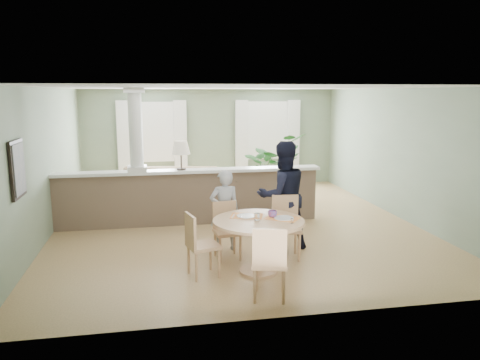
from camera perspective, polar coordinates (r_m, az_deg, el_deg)
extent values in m
plane|color=tan|center=(9.45, -0.53, -5.40)|extent=(8.00, 8.00, 0.00)
cube|color=gray|center=(13.10, -3.57, 5.10)|extent=(7.00, 0.02, 2.70)
cube|color=gray|center=(9.24, -22.46, 1.98)|extent=(0.02, 8.00, 2.70)
cube|color=gray|center=(10.36, 18.93, 3.07)|extent=(0.02, 8.00, 2.70)
cube|color=gray|center=(5.34, 6.89, -3.12)|extent=(7.00, 0.02, 2.70)
cube|color=white|center=(9.08, -0.56, 11.20)|extent=(7.00, 8.00, 0.02)
cube|color=white|center=(12.96, -10.64, 5.77)|extent=(1.10, 0.02, 1.50)
cube|color=white|center=(12.93, -10.64, 5.76)|extent=(1.22, 0.04, 1.62)
cube|color=white|center=(13.34, 3.31, 6.07)|extent=(1.10, 0.02, 1.50)
cube|color=white|center=(13.32, 3.33, 6.06)|extent=(1.22, 0.04, 1.62)
cube|color=white|center=(12.92, -13.93, 4.29)|extent=(0.35, 0.10, 2.30)
cube|color=white|center=(12.92, -7.26, 4.51)|extent=(0.35, 0.10, 2.30)
cube|color=white|center=(13.12, 0.19, 4.69)|extent=(0.35, 0.10, 2.30)
cube|color=white|center=(13.48, 6.50, 4.78)|extent=(0.35, 0.10, 2.30)
cube|color=black|center=(7.28, -25.52, 1.20)|extent=(0.04, 0.62, 0.82)
cube|color=slate|center=(7.27, -25.33, 1.21)|extent=(0.02, 0.52, 0.72)
cube|color=brown|center=(9.40, -6.16, -2.24)|extent=(5.20, 0.22, 1.05)
cube|color=white|center=(9.30, -6.23, 1.10)|extent=(5.32, 0.36, 0.06)
cube|color=white|center=(9.27, -12.41, 1.38)|extent=(0.36, 0.36, 0.10)
cylinder|color=white|center=(9.18, -12.60, 5.97)|extent=(0.26, 0.26, 1.39)
cube|color=white|center=(9.15, -12.79, 10.62)|extent=(0.38, 0.38, 0.10)
cylinder|color=black|center=(9.28, -7.15, 1.34)|extent=(0.18, 0.18, 0.03)
cylinder|color=black|center=(9.26, -7.18, 2.29)|extent=(0.03, 0.03, 0.28)
cone|color=#F1E2C7|center=(9.22, -7.22, 3.95)|extent=(0.36, 0.36, 0.26)
imported|color=olive|center=(11.05, -8.68, -0.89)|extent=(3.07, 1.61, 0.85)
imported|color=#285F26|center=(11.42, 3.96, 1.59)|extent=(1.94, 1.89, 1.64)
cylinder|color=tan|center=(7.02, 2.23, -11.01)|extent=(0.56, 0.56, 0.04)
cylinder|color=tan|center=(6.89, 2.25, -8.08)|extent=(0.15, 0.15, 0.72)
cylinder|color=tan|center=(6.78, 2.27, -5.05)|extent=(1.32, 1.32, 0.04)
cube|color=#C34E2C|center=(6.98, 0.81, -4.39)|extent=(0.55, 0.46, 0.01)
cube|color=#C34E2C|center=(6.88, 5.20, -4.64)|extent=(0.58, 0.56, 0.01)
cylinder|color=silver|center=(6.94, 0.79, -4.38)|extent=(0.29, 0.29, 0.01)
cylinder|color=silver|center=(6.86, 5.38, -4.62)|extent=(0.29, 0.29, 0.01)
cylinder|color=white|center=(6.74, 2.08, -4.50)|extent=(0.08, 0.08, 0.10)
cube|color=silver|center=(6.90, 0.21, -4.42)|extent=(0.07, 0.19, 0.00)
cube|color=silver|center=(6.95, -0.80, -4.39)|extent=(0.08, 0.23, 0.00)
cylinder|color=white|center=(6.63, 6.36, -4.98)|extent=(0.04, 0.04, 0.07)
cylinder|color=silver|center=(6.62, 6.37, -4.64)|extent=(0.04, 0.04, 0.01)
imported|color=#2651B1|center=(6.91, 3.97, -4.15)|extent=(0.16, 0.16, 0.10)
cube|color=tan|center=(7.45, -1.54, -6.37)|extent=(0.45, 0.45, 0.05)
cylinder|color=tan|center=(7.33, -2.42, -8.53)|extent=(0.04, 0.04, 0.41)
cylinder|color=tan|center=(7.42, 0.05, -8.29)|extent=(0.04, 0.04, 0.41)
cylinder|color=tan|center=(7.63, -3.06, -7.75)|extent=(0.04, 0.04, 0.41)
cylinder|color=tan|center=(7.71, -0.68, -7.54)|extent=(0.04, 0.04, 0.41)
cube|color=tan|center=(7.55, -1.92, -4.24)|extent=(0.39, 0.08, 0.44)
cube|color=tan|center=(7.50, 5.69, -5.95)|extent=(0.50, 0.50, 0.05)
cylinder|color=tan|center=(7.38, 4.47, -8.24)|extent=(0.04, 0.04, 0.46)
cylinder|color=tan|center=(7.43, 7.25, -8.15)|extent=(0.04, 0.04, 0.46)
cylinder|color=tan|center=(7.72, 4.12, -7.38)|extent=(0.04, 0.04, 0.46)
cylinder|color=tan|center=(7.77, 6.78, -7.30)|extent=(0.04, 0.04, 0.46)
cube|color=tan|center=(7.62, 5.50, -3.61)|extent=(0.43, 0.10, 0.49)
cube|color=tan|center=(6.06, 3.62, -10.02)|extent=(0.54, 0.54, 0.05)
cylinder|color=tan|center=(6.32, 5.28, -11.58)|extent=(0.04, 0.04, 0.45)
cylinder|color=tan|center=(6.32, 1.95, -11.53)|extent=(0.04, 0.04, 0.45)
cylinder|color=tan|center=(5.99, 5.33, -12.88)|extent=(0.04, 0.04, 0.45)
cylinder|color=tan|center=(5.99, 1.80, -12.82)|extent=(0.04, 0.04, 0.45)
cube|color=tan|center=(5.78, 3.62, -8.27)|extent=(0.42, 0.15, 0.49)
cube|color=tan|center=(6.77, -4.47, -8.00)|extent=(0.51, 0.51, 0.05)
cylinder|color=tan|center=(6.76, -2.56, -10.14)|extent=(0.04, 0.04, 0.43)
cylinder|color=tan|center=(7.06, -3.61, -9.23)|extent=(0.04, 0.04, 0.43)
cylinder|color=tan|center=(6.65, -5.33, -10.54)|extent=(0.04, 0.04, 0.43)
cylinder|color=tan|center=(6.95, -6.28, -9.59)|extent=(0.04, 0.04, 0.43)
cube|color=tan|center=(6.64, -6.06, -6.14)|extent=(0.14, 0.40, 0.46)
imported|color=#9B9BA0|center=(7.77, -1.90, -3.72)|extent=(0.52, 0.36, 1.37)
imported|color=black|center=(7.85, 5.19, -1.89)|extent=(0.99, 0.82, 1.83)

